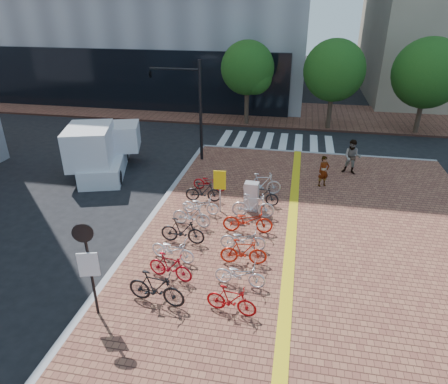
% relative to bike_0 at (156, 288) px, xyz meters
% --- Properties ---
extents(ground, '(120.00, 120.00, 0.00)m').
position_rel_bike_0_xyz_m(ground, '(1.91, 2.58, -0.72)').
color(ground, black).
rests_on(ground, ground).
extents(kerb_west, '(0.25, 34.00, 0.15)m').
position_rel_bike_0_xyz_m(kerb_west, '(-2.09, -2.42, -0.64)').
color(kerb_west, gray).
rests_on(kerb_west, ground).
extents(kerb_north, '(14.00, 0.25, 0.15)m').
position_rel_bike_0_xyz_m(kerb_north, '(4.91, 14.58, -0.64)').
color(kerb_north, gray).
rests_on(kerb_north, ground).
extents(far_sidewalk, '(70.00, 8.00, 0.15)m').
position_rel_bike_0_xyz_m(far_sidewalk, '(1.91, 23.58, -0.64)').
color(far_sidewalk, brown).
rests_on(far_sidewalk, ground).
extents(crosswalk, '(7.50, 4.00, 0.01)m').
position_rel_bike_0_xyz_m(crosswalk, '(2.41, 16.58, -0.71)').
color(crosswalk, silver).
rests_on(crosswalk, ground).
extents(street_trees, '(16.20, 4.60, 6.35)m').
position_rel_bike_0_xyz_m(street_trees, '(6.95, 20.03, 3.38)').
color(street_trees, '#38281E').
rests_on(street_trees, far_sidewalk).
extents(bike_0, '(1.94, 0.78, 1.13)m').
position_rel_bike_0_xyz_m(bike_0, '(0.00, 0.00, 0.00)').
color(bike_0, black).
rests_on(bike_0, sidewalk).
extents(bike_1, '(1.67, 0.77, 0.97)m').
position_rel_bike_0_xyz_m(bike_1, '(0.05, 1.23, -0.08)').
color(bike_1, '#A40B19').
rests_on(bike_1, sidewalk).
extents(bike_2, '(1.78, 0.91, 0.89)m').
position_rel_bike_0_xyz_m(bike_2, '(-0.19, 2.25, -0.12)').
color(bike_2, silver).
rests_on(bike_2, sidewalk).
extents(bike_3, '(1.75, 0.55, 1.05)m').
position_rel_bike_0_xyz_m(bike_3, '(-0.17, 3.42, -0.04)').
color(bike_3, black).
rests_on(bike_3, sidewalk).
extents(bike_4, '(1.72, 0.68, 1.00)m').
position_rel_bike_0_xyz_m(bike_4, '(-0.17, 4.69, -0.06)').
color(bike_4, silver).
rests_on(bike_4, sidewalk).
extents(bike_5, '(1.64, 0.59, 0.86)m').
position_rel_bike_0_xyz_m(bike_5, '(-0.06, 5.78, -0.14)').
color(bike_5, white).
rests_on(bike_5, sidewalk).
extents(bike_6, '(1.69, 0.62, 0.99)m').
position_rel_bike_0_xyz_m(bike_6, '(-0.22, 6.96, -0.07)').
color(bike_6, black).
rests_on(bike_6, sidewalk).
extents(bike_7, '(1.68, 0.69, 0.87)m').
position_rel_bike_0_xyz_m(bike_7, '(-0.20, 8.18, -0.13)').
color(bike_7, '#BA0D14').
rests_on(bike_7, sidewalk).
extents(bike_8, '(1.62, 0.68, 0.94)m').
position_rel_bike_0_xyz_m(bike_8, '(2.32, 0.01, -0.10)').
color(bike_8, '#A80C0E').
rests_on(bike_8, sidewalk).
extents(bike_9, '(1.72, 0.67, 0.89)m').
position_rel_bike_0_xyz_m(bike_9, '(2.38, 1.32, -0.12)').
color(bike_9, silver).
rests_on(bike_9, sidewalk).
extents(bike_10, '(1.69, 0.62, 0.99)m').
position_rel_bike_0_xyz_m(bike_10, '(2.31, 2.52, -0.07)').
color(bike_10, red).
rests_on(bike_10, sidewalk).
extents(bike_11, '(1.74, 0.69, 0.90)m').
position_rel_bike_0_xyz_m(bike_11, '(2.16, 3.40, -0.12)').
color(bike_11, '#B5B6BB').
rests_on(bike_11, sidewalk).
extents(bike_12, '(2.04, 0.86, 1.05)m').
position_rel_bike_0_xyz_m(bike_12, '(2.16, 4.67, -0.04)').
color(bike_12, red).
rests_on(bike_12, sidewalk).
extents(bike_13, '(1.86, 0.65, 1.10)m').
position_rel_bike_0_xyz_m(bike_13, '(2.22, 5.90, -0.02)').
color(bike_13, silver).
rests_on(bike_13, sidewalk).
extents(bike_14, '(1.61, 0.58, 0.95)m').
position_rel_bike_0_xyz_m(bike_14, '(2.45, 7.14, -0.09)').
color(bike_14, black).
rests_on(bike_14, sidewalk).
extents(bike_15, '(1.88, 0.84, 1.09)m').
position_rel_bike_0_xyz_m(bike_15, '(2.36, 8.20, -0.02)').
color(bike_15, '#BBBBC0').
rests_on(bike_15, sidewalk).
extents(pedestrian_a, '(0.68, 0.60, 1.57)m').
position_rel_bike_0_xyz_m(pedestrian_a, '(5.24, 9.74, 0.22)').
color(pedestrian_a, gray).
rests_on(pedestrian_a, sidewalk).
extents(pedestrian_b, '(1.04, 0.89, 1.87)m').
position_rel_bike_0_xyz_m(pedestrian_b, '(6.75, 11.66, 0.37)').
color(pedestrian_b, '#494D5C').
rests_on(pedestrian_b, sidewalk).
extents(utility_box, '(0.63, 0.48, 1.32)m').
position_rel_bike_0_xyz_m(utility_box, '(2.06, 6.56, 0.09)').
color(utility_box, silver).
rests_on(utility_box, sidewalk).
extents(yellow_sign, '(0.53, 0.14, 1.95)m').
position_rel_bike_0_xyz_m(yellow_sign, '(0.74, 6.12, 0.79)').
color(yellow_sign, '#B7B7BC').
rests_on(yellow_sign, sidewalk).
extents(notice_sign, '(0.57, 0.21, 3.12)m').
position_rel_bike_0_xyz_m(notice_sign, '(-1.59, -0.80, 1.40)').
color(notice_sign, black).
rests_on(notice_sign, sidewalk).
extents(traffic_light_pole, '(3.00, 1.16, 5.59)m').
position_rel_bike_0_xyz_m(traffic_light_pole, '(-2.88, 12.20, 3.29)').
color(traffic_light_pole, black).
rests_on(traffic_light_pole, sidewalk).
extents(box_truck, '(3.44, 5.22, 2.79)m').
position_rel_bike_0_xyz_m(box_truck, '(-6.35, 9.52, 0.60)').
color(box_truck, silver).
rests_on(box_truck, ground).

